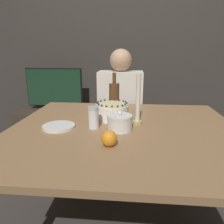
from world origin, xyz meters
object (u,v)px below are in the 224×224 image
(candle, at_px, (138,104))
(tv_monitor, at_px, (54,88))
(person_man_blue_shirt, at_px, (120,123))
(sugar_shaker, at_px, (93,117))
(cake, at_px, (112,111))
(sugar_bowl, at_px, (120,123))
(bottle, at_px, (114,96))

(candle, relative_size, tv_monitor, 0.49)
(person_man_blue_shirt, bearing_deg, sugar_shaker, 82.45)
(cake, xyz_separation_m, person_man_blue_shirt, (0.02, 0.63, -0.29))
(sugar_bowl, distance_m, candle, 0.17)
(cake, relative_size, person_man_blue_shirt, 0.17)
(candle, height_order, tv_monitor, candle)
(sugar_bowl, xyz_separation_m, sugar_shaker, (-0.15, 0.02, 0.02))
(cake, bearing_deg, person_man_blue_shirt, 88.26)
(sugar_bowl, height_order, bottle, bottle)
(sugar_shaker, relative_size, person_man_blue_shirt, 0.10)
(cake, xyz_separation_m, sugar_bowl, (0.06, -0.20, -0.01))
(candle, relative_size, bottle, 1.09)
(bottle, bearing_deg, tv_monitor, 134.99)
(sugar_shaker, distance_m, person_man_blue_shirt, 0.88)
(bottle, bearing_deg, sugar_shaker, -101.44)
(bottle, bearing_deg, person_man_blue_shirt, 86.53)
(candle, distance_m, person_man_blue_shirt, 0.82)
(sugar_shaker, height_order, person_man_blue_shirt, person_man_blue_shirt)
(sugar_shaker, bearing_deg, sugar_bowl, -8.07)
(cake, bearing_deg, tv_monitor, 127.27)
(sugar_bowl, distance_m, tv_monitor, 1.39)
(sugar_shaker, xyz_separation_m, person_man_blue_shirt, (0.11, 0.81, -0.31))
(cake, bearing_deg, bottle, 91.26)
(bottle, xyz_separation_m, tv_monitor, (-0.72, 0.72, -0.07))
(candle, relative_size, person_man_blue_shirt, 0.25)
(cake, height_order, candle, candle)
(cake, bearing_deg, sugar_shaker, -115.98)
(candle, xyz_separation_m, bottle, (-0.17, 0.32, -0.02))
(cake, distance_m, sugar_shaker, 0.20)
(sugar_shaker, distance_m, bottle, 0.42)
(sugar_bowl, distance_m, sugar_shaker, 0.15)
(cake, xyz_separation_m, candle, (0.16, -0.09, 0.07))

